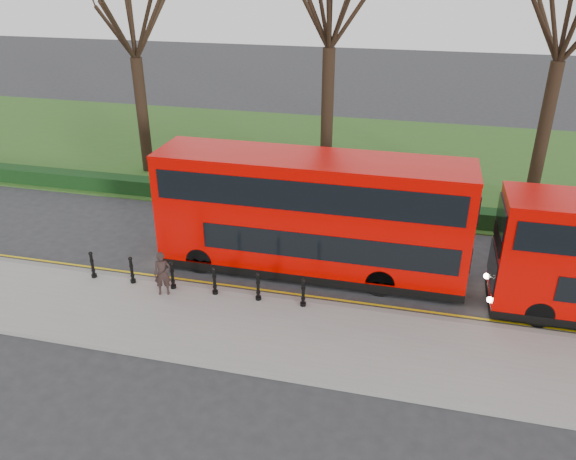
# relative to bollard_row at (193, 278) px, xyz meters

# --- Properties ---
(ground) EXTENTS (120.00, 120.00, 0.00)m
(ground) POSITION_rel_bollard_row_xyz_m (0.60, 1.35, -0.65)
(ground) COLOR #28282B
(ground) RESTS_ON ground
(pavement) EXTENTS (60.00, 4.00, 0.15)m
(pavement) POSITION_rel_bollard_row_xyz_m (0.60, -1.65, -0.57)
(pavement) COLOR gray
(pavement) RESTS_ON ground
(kerb) EXTENTS (60.00, 0.25, 0.16)m
(kerb) POSITION_rel_bollard_row_xyz_m (0.60, 0.35, -0.57)
(kerb) COLOR slate
(kerb) RESTS_ON ground
(grass_verge) EXTENTS (60.00, 18.00, 0.06)m
(grass_verge) POSITION_rel_bollard_row_xyz_m (0.60, 16.35, -0.62)
(grass_verge) COLOR #30531B
(grass_verge) RESTS_ON ground
(hedge) EXTENTS (60.00, 0.90, 0.80)m
(hedge) POSITION_rel_bollard_row_xyz_m (0.60, 8.15, -0.25)
(hedge) COLOR black
(hedge) RESTS_ON ground
(yellow_line_outer) EXTENTS (60.00, 0.10, 0.01)m
(yellow_line_outer) POSITION_rel_bollard_row_xyz_m (0.60, 0.65, -0.64)
(yellow_line_outer) COLOR yellow
(yellow_line_outer) RESTS_ON ground
(yellow_line_inner) EXTENTS (60.00, 0.10, 0.01)m
(yellow_line_inner) POSITION_rel_bollard_row_xyz_m (0.60, 0.85, -0.64)
(yellow_line_inner) COLOR yellow
(yellow_line_inner) RESTS_ON ground
(tree_left) EXTENTS (7.14, 7.14, 11.16)m
(tree_left) POSITION_rel_bollard_row_xyz_m (-7.40, 11.35, 7.46)
(tree_left) COLOR black
(tree_left) RESTS_ON ground
(tree_right) EXTENTS (7.83, 7.83, 12.23)m
(tree_right) POSITION_rel_bollard_row_xyz_m (12.60, 11.35, 8.24)
(tree_right) COLOR black
(tree_right) RESTS_ON ground
(bollard_row) EXTENTS (8.02, 0.15, 1.00)m
(bollard_row) POSITION_rel_bollard_row_xyz_m (0.00, 0.00, 0.00)
(bollard_row) COLOR black
(bollard_row) RESTS_ON pavement
(bus_lead) EXTENTS (11.28, 2.59, 4.49)m
(bus_lead) POSITION_rel_bollard_row_xyz_m (3.60, 2.67, 1.61)
(bus_lead) COLOR #BF0400
(bus_lead) RESTS_ON ground
(pedestrian) EXTENTS (0.67, 0.55, 1.59)m
(pedestrian) POSITION_rel_bollard_row_xyz_m (-0.94, -0.41, 0.30)
(pedestrian) COLOR black
(pedestrian) RESTS_ON pavement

